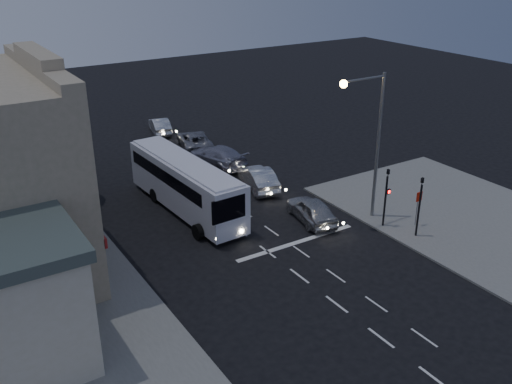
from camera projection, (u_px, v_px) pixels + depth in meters
ground at (288, 267)px, 30.29m from camera, size 120.00×120.00×0.00m
sidewalk_near at (508, 235)px, 33.55m from camera, size 12.00×24.00×0.12m
sidewalk_far at (0, 268)px, 30.08m from camera, size 12.00×50.00×0.12m
road_markings at (274, 237)px, 33.49m from camera, size 8.00×30.55×0.01m
tour_bus at (185, 184)px, 36.09m from camera, size 2.88×11.32×3.45m
car_suv at (312, 210)px, 35.12m from camera, size 2.59×4.68×1.51m
car_sedan_a at (258, 178)px, 39.85m from camera, size 2.70×4.96×1.55m
car_sedan_b at (217, 156)px, 43.96m from camera, size 3.16×5.80×1.59m
car_sedan_c at (195, 140)px, 47.79m from camera, size 3.58×5.53×1.42m
car_extra at (160, 126)px, 51.65m from camera, size 2.37×4.43×1.39m
traffic_signal_main at (386, 191)px, 33.66m from camera, size 0.25×0.35×4.10m
traffic_signal_side at (420, 200)px, 32.47m from camera, size 0.18×0.15×4.10m
regulatory_sign at (418, 203)px, 34.04m from camera, size 0.45×0.12×2.20m
streetlight at (371, 131)px, 33.32m from camera, size 3.32×0.44×9.00m
street_tree at (47, 138)px, 36.11m from camera, size 4.00×4.00×6.20m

